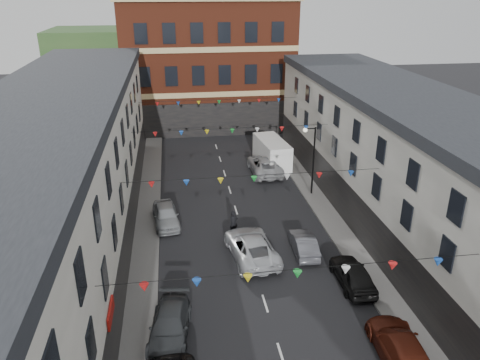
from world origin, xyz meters
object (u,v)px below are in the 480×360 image
car_right_f (265,165)px  moving_car (251,246)px  car_right_d (353,274)px  white_van (272,153)px  pedestrian (234,223)px  car_right_c (401,348)px  car_left_d (170,325)px  car_left_e (166,215)px  car_right_e (304,244)px  street_lamp (311,152)px

car_right_f → moving_car: 15.02m
car_right_d → car_right_f: (-1.70, 18.46, 0.07)m
white_van → pedestrian: size_ratio=3.33×
car_right_c → pedestrian: pedestrian is taller
white_van → car_left_d: bearing=-119.8°
car_right_c → pedestrian: bearing=-61.2°
car_right_d → car_right_f: 18.54m
car_right_c → car_right_d: bearing=-85.9°
white_van → pedestrian: 14.44m
car_left_e → car_right_c: 19.06m
car_right_c → car_right_e: 10.36m
moving_car → car_right_c: bearing=111.8°
car_left_e → car_right_f: 13.00m
car_left_d → car_left_e: bearing=98.5°
street_lamp → car_left_d: size_ratio=1.26×
car_right_e → moving_car: moving_car is taller
car_left_d → car_right_d: size_ratio=1.08×
car_right_f → white_van: bearing=-118.0°
car_left_e → car_right_d: 14.45m
car_right_c → car_right_f: (-1.70, 24.65, 0.07)m
white_van → car_right_e: bearing=-100.8°
car_left_e → pedestrian: 5.27m
car_right_f → pedestrian: (-4.48, -11.22, 0.06)m
car_right_e → street_lamp: bearing=-105.3°
car_left_d → car_right_d: car_right_d is taller
car_left_e → white_van: (10.41, 11.17, 0.53)m
car_right_c → car_right_d: 6.19m
car_right_f → white_van: (1.11, 2.09, 0.48)m
car_right_d → white_van: size_ratio=0.75×
car_right_e → pedestrian: (-4.28, 3.24, 0.22)m
car_left_d → white_van: 25.62m
car_right_f → car_right_e: bearing=89.1°
moving_car → pedestrian: pedestrian is taller
car_left_e → pedestrian: (4.82, -2.14, 0.12)m
car_right_c → moving_car: size_ratio=0.89×
street_lamp → car_right_c: bearing=-93.1°
street_lamp → car_right_c: size_ratio=1.16×
car_left_d → car_left_e: 12.32m
car_left_d → pedestrian: (4.62, 10.18, 0.19)m
moving_car → car_right_f: bearing=-111.1°
car_right_c → moving_car: bearing=-57.6°
pedestrian → car_right_c: bearing=-85.2°
car_left_d → car_right_f: car_right_f is taller
white_van → pedestrian: (-5.59, -13.31, -0.42)m
street_lamp → car_right_f: street_lamp is taller
car_left_d → car_right_c: size_ratio=0.92×
street_lamp → car_right_e: size_ratio=1.50×
car_left_d → white_van: bearing=74.1°
street_lamp → pedestrian: bearing=-141.6°
car_left_e → moving_car: moving_car is taller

